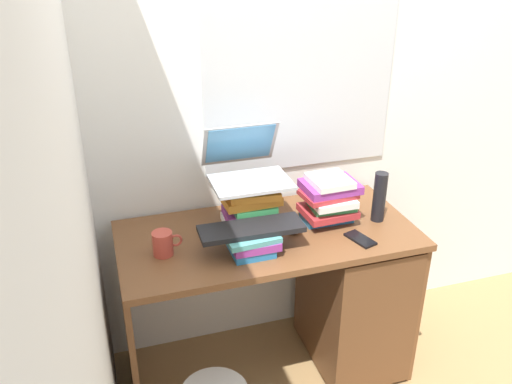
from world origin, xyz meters
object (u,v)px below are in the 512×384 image
desk (333,289)px  keyboard (251,229)px  water_bottle (379,197)px  laptop (246,166)px  mug (163,243)px  book_stack_tall (251,206)px  computer_mouse (293,227)px  book_stack_keyboard_riser (251,241)px  book_stack_side (329,199)px  cell_phone (360,239)px

desk → keyboard: keyboard is taller
water_bottle → laptop: bearing=163.9°
desk → keyboard: size_ratio=3.03×
laptop → mug: size_ratio=2.83×
book_stack_tall → computer_mouse: book_stack_tall is taller
book_stack_keyboard_riser → water_bottle: 0.62m
laptop → mug: laptop is taller
book_stack_tall → book_stack_side: book_stack_tall is taller
book_stack_keyboard_riser → cell_phone: 0.47m
desk → water_bottle: size_ratio=5.60×
cell_phone → water_bottle: bearing=25.4°
mug → book_stack_keyboard_riser: bearing=-13.5°
book_stack_side → water_bottle: (0.21, -0.06, 0.01)m
laptop → cell_phone: (0.41, -0.30, -0.26)m
computer_mouse → water_bottle: water_bottle is taller
keyboard → cell_phone: keyboard is taller
book_stack_tall → computer_mouse: (0.17, -0.07, -0.09)m
cell_phone → desk: bearing=84.8°
book_stack_keyboard_riser → water_bottle: size_ratio=0.98×
book_stack_side → keyboard: size_ratio=0.61×
laptop → keyboard: size_ratio=0.81×
laptop → mug: 0.48m
desk → laptop: laptop is taller
book_stack_side → laptop: laptop is taller
laptop → book_stack_keyboard_riser: bearing=-102.2°
book_stack_side → cell_phone: bearing=-72.4°
water_bottle → cell_phone: 0.23m
water_bottle → book_stack_side: bearing=165.1°
book_stack_side → laptop: 0.39m
mug → cell_phone: bearing=-9.6°
book_stack_tall → book_stack_side: 0.35m
book_stack_keyboard_riser → book_stack_side: bearing=19.5°
book_stack_tall → laptop: laptop is taller
desk → water_bottle: water_bottle is taller
book_stack_side → keyboard: bearing=-161.6°
mug → cell_phone: 0.81m
book_stack_tall → keyboard: book_stack_tall is taller
mug → laptop: bearing=22.7°
keyboard → mug: bearing=169.2°
book_stack_side → mug: (-0.74, -0.06, -0.06)m
desk → book_stack_tall: (-0.38, 0.08, 0.46)m
desk → book_stack_side: 0.46m
book_stack_side → laptop: size_ratio=0.75×
keyboard → computer_mouse: 0.25m
desk → book_stack_keyboard_riser: 0.59m
book_stack_keyboard_riser → mug: 0.35m
book_stack_tall → book_stack_keyboard_riser: 0.19m
book_stack_keyboard_riser → book_stack_tall: bearing=73.3°
book_stack_side → keyboard: (-0.39, -0.13, -0.01)m
book_stack_tall → book_stack_keyboard_riser: (-0.05, -0.18, -0.06)m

